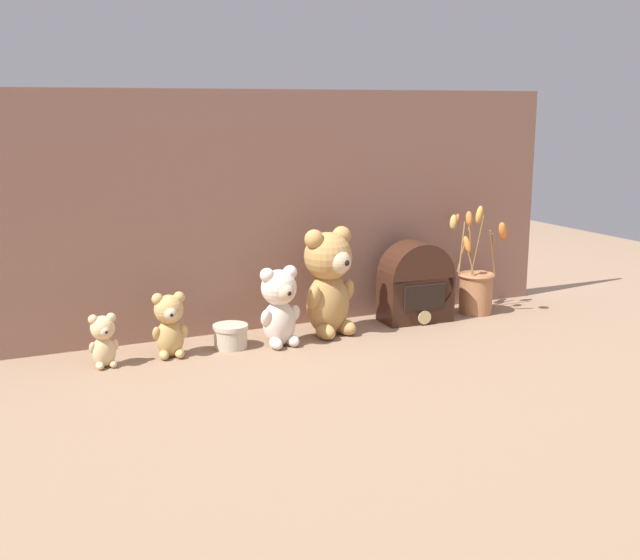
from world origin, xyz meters
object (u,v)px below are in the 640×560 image
Objects in this scene: teddy_bear_medium at (280,305)px; teddy_bear_tiny at (103,339)px; decorative_tin_tall at (231,336)px; flower_vase at (476,285)px; teddy_bear_large at (329,280)px; teddy_bear_small at (170,324)px; vintage_radio at (416,285)px.

teddy_bear_medium is 1.59× the size of teddy_bear_tiny.
decorative_tin_tall is (0.33, 0.02, -0.04)m from teddy_bear_tiny.
flower_vase is at bearing 2.33° from teddy_bear_tiny.
teddy_bear_large reaches higher than teddy_bear_small.
flower_vase reaches higher than teddy_bear_large.
vintage_radio is (0.29, 0.02, -0.05)m from teddy_bear_large.
teddy_bear_large is 0.31m from decorative_tin_tall.
decorative_tin_tall is (-0.58, -0.03, -0.08)m from vintage_radio.
teddy_bear_large is 3.22× the size of decorative_tin_tall.
teddy_bear_small is at bearing 174.69° from teddy_bear_medium.
vintage_radio is at bearing 2.81° from teddy_bear_small.
teddy_bear_medium is at bearing -2.04° from teddy_bear_tiny.
teddy_bear_small is at bearing -176.32° from decorative_tin_tall.
flower_vase is (1.12, 0.05, 0.02)m from teddy_bear_tiny.
vintage_radio is at bearing 179.60° from flower_vase.
vintage_radio is 0.59m from decorative_tin_tall.
teddy_bear_small is at bearing 3.64° from teddy_bear_tiny.
teddy_bear_tiny is at bearing 177.96° from teddy_bear_medium.
decorative_tin_tall is at bearing 163.33° from teddy_bear_medium.
vintage_radio reaches higher than teddy_bear_tiny.
vintage_radio is (0.74, 0.04, 0.02)m from teddy_bear_small.
teddy_bear_medium is at bearing -5.31° from teddy_bear_small.
teddy_bear_small is 0.17m from teddy_bear_tiny.
flower_vase is (0.51, 0.02, -0.07)m from teddy_bear_large.
teddy_bear_medium is 0.90× the size of vintage_radio.
flower_vase reaches higher than decorative_tin_tall.
flower_vase reaches higher than teddy_bear_tiny.
teddy_bear_large is at bearing -175.46° from vintage_radio.
flower_vase reaches higher than teddy_bear_small.
teddy_bear_medium is 0.46m from vintage_radio.
teddy_bear_small is 1.80× the size of decorative_tin_tall.
vintage_radio is (0.46, 0.06, -0.00)m from teddy_bear_medium.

